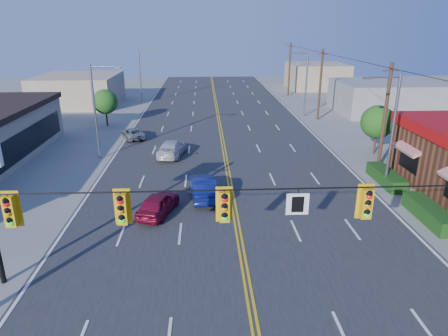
{
  "coord_description": "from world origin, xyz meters",
  "views": [
    {
      "loc": [
        -1.81,
        -11.76,
        10.97
      ],
      "look_at": [
        -0.57,
        12.7,
        2.2
      ],
      "focal_mm": 32.0,
      "sensor_mm": 36.0,
      "label": 1
    }
  ],
  "objects_px": {
    "car_blue": "(203,188)",
    "car_white": "(172,149)",
    "signal_span": "(257,220)",
    "car_magenta": "(158,204)",
    "car_silver": "(133,134)"
  },
  "relations": [
    {
      "from": "car_blue",
      "to": "car_silver",
      "type": "relative_size",
      "value": 1.15
    },
    {
      "from": "car_blue",
      "to": "car_silver",
      "type": "bearing_deg",
      "value": -71.32
    },
    {
      "from": "car_magenta",
      "to": "car_blue",
      "type": "height_order",
      "value": "car_blue"
    },
    {
      "from": "car_silver",
      "to": "car_blue",
      "type": "bearing_deg",
      "value": 93.86
    },
    {
      "from": "car_magenta",
      "to": "car_white",
      "type": "height_order",
      "value": "car_white"
    },
    {
      "from": "car_white",
      "to": "signal_span",
      "type": "bearing_deg",
      "value": 111.89
    },
    {
      "from": "car_blue",
      "to": "car_white",
      "type": "bearing_deg",
      "value": -79.93
    },
    {
      "from": "car_white",
      "to": "car_silver",
      "type": "distance_m",
      "value": 7.44
    },
    {
      "from": "car_white",
      "to": "car_magenta",
      "type": "bearing_deg",
      "value": 100.21
    },
    {
      "from": "signal_span",
      "to": "car_white",
      "type": "bearing_deg",
      "value": 101.61
    },
    {
      "from": "signal_span",
      "to": "car_white",
      "type": "distance_m",
      "value": 23.03
    },
    {
      "from": "car_blue",
      "to": "car_silver",
      "type": "xyz_separation_m",
      "value": [
        -7.12,
        15.27,
        -0.2
      ]
    },
    {
      "from": "car_blue",
      "to": "car_white",
      "type": "relative_size",
      "value": 0.94
    },
    {
      "from": "car_white",
      "to": "car_silver",
      "type": "bearing_deg",
      "value": -43.53
    },
    {
      "from": "car_white",
      "to": "car_silver",
      "type": "height_order",
      "value": "car_white"
    }
  ]
}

